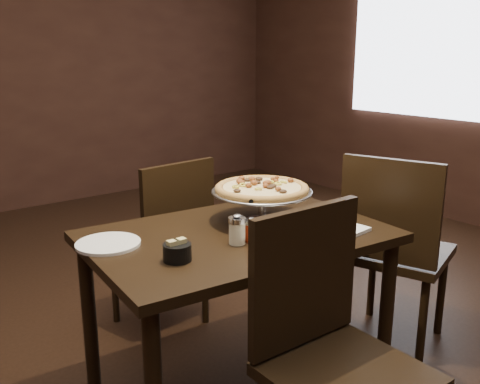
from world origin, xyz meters
TOP-DOWN VIEW (x-y plane):
  - room at (0.06, 0.03)m, footprint 6.04×7.04m
  - dining_table at (-0.07, -0.05)m, footprint 1.28×0.92m
  - pizza_stand at (0.10, -0.00)m, footprint 0.44×0.44m
  - parmesan_shaker at (-0.16, -0.15)m, footprint 0.07×0.07m
  - pepper_flake_shaker at (-0.10, -0.17)m, footprint 0.06×0.06m
  - packet_caddy at (-0.43, -0.16)m, footprint 0.10×0.10m
  - napkin_stack at (0.29, -0.32)m, footprint 0.16×0.16m
  - plate_left at (-0.56, 0.14)m, footprint 0.25×0.25m
  - plate_near at (-0.05, -0.30)m, footprint 0.24×0.24m
  - serving_spatula at (-0.02, -0.09)m, footprint 0.16×0.16m
  - chair_far at (-0.01, 0.65)m, footprint 0.48×0.48m
  - chair_near at (-0.16, -0.65)m, footprint 0.47×0.47m
  - chair_side at (0.78, -0.22)m, footprint 0.59×0.59m

SIDE VIEW (x-z plane):
  - chair_far at x=-0.01m, z-range 0.04..0.98m
  - chair_near at x=-0.16m, z-range 0.05..1.03m
  - chair_side at x=0.78m, z-range 0.05..1.05m
  - dining_table at x=-0.07m, z-range 0.28..1.03m
  - plate_near at x=-0.05m, z-range 0.75..0.76m
  - plate_left at x=-0.56m, z-range 0.75..0.76m
  - napkin_stack at x=0.29m, z-range 0.75..0.77m
  - packet_caddy at x=-0.43m, z-range 0.75..0.83m
  - pepper_flake_shaker at x=-0.10m, z-range 0.75..0.85m
  - parmesan_shaker at x=-0.16m, z-range 0.75..0.87m
  - serving_spatula at x=-0.02m, z-range 0.88..0.91m
  - pizza_stand at x=0.10m, z-range 0.81..0.99m
  - room at x=0.06m, z-range -0.02..2.82m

